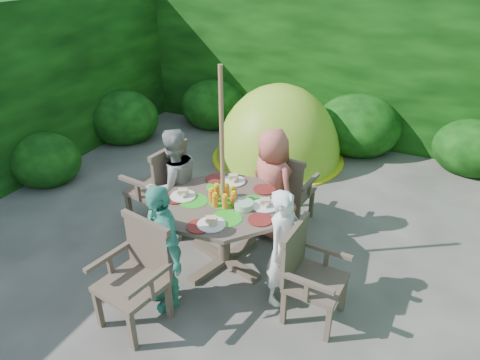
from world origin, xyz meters
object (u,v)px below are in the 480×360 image
at_px(child_left, 174,185).
at_px(child_back, 272,184).
at_px(garden_chair_right, 308,273).
at_px(garden_chair_back, 287,188).
at_px(child_front, 163,247).
at_px(parasol_pole, 223,175).
at_px(dome_tent, 277,158).
at_px(child_right, 284,248).
at_px(patio_table, 224,212).
at_px(garden_chair_front, 137,273).
at_px(garden_chair_left, 161,185).

xyz_separation_m(child_left, child_back, (1.00, 0.53, -0.01)).
bearing_deg(garden_chair_right, garden_chair_back, 30.79).
height_order(garden_chair_back, child_front, child_front).
bearing_deg(parasol_pole, child_front, -107.08).
bearing_deg(child_back, garden_chair_back, -84.49).
relative_size(child_left, dome_tent, 0.55).
distance_m(garden_chair_right, garden_chair_back, 1.56).
distance_m(garden_chair_back, child_right, 1.35).
relative_size(patio_table, child_right, 1.39).
bearing_deg(parasol_pole, garden_chair_right, -18.06).
bearing_deg(garden_chair_front, garden_chair_back, 82.22).
xyz_separation_m(garden_chair_right, child_front, (-1.28, -0.42, 0.16)).
relative_size(patio_table, child_back, 1.26).
height_order(garden_chair_right, dome_tent, dome_tent).
height_order(garden_chair_right, child_left, child_left).
xyz_separation_m(garden_chair_left, child_front, (0.80, -1.10, 0.09)).
distance_m(garden_chair_back, child_left, 1.38).
bearing_deg(garden_chair_left, parasol_pole, 78.99).
xyz_separation_m(patio_table, child_back, (0.23, 0.77, 0.01)).
distance_m(garden_chair_front, child_front, 0.32).
bearing_deg(child_back, dome_tent, -45.49).
distance_m(garden_chair_back, child_front, 1.90).
bearing_deg(child_front, child_back, 108.59).
relative_size(garden_chair_right, child_front, 0.70).
xyz_separation_m(garden_chair_left, child_left, (0.27, -0.10, 0.12)).
bearing_deg(parasol_pole, child_back, 72.92).
distance_m(garden_chair_back, child_back, 0.35).
xyz_separation_m(garden_chair_right, garden_chair_left, (-2.08, 0.68, 0.08)).
xyz_separation_m(child_right, child_back, (-0.53, 1.00, 0.06)).
bearing_deg(parasol_pole, dome_tent, 99.24).
xyz_separation_m(garden_chair_front, child_front, (0.10, 0.28, 0.13)).
height_order(parasol_pole, dome_tent, parasol_pole).
height_order(garden_chair_back, child_right, child_right).
bearing_deg(child_front, garden_chair_back, 108.11).
distance_m(child_left, child_front, 1.13).
relative_size(child_front, dome_tent, 0.52).
bearing_deg(patio_table, garden_chair_right, -18.12).
bearing_deg(dome_tent, child_right, -69.33).
xyz_separation_m(patio_table, child_left, (-0.77, 0.24, 0.02)).
relative_size(garden_chair_left, child_left, 0.78).
relative_size(garden_chair_front, child_back, 0.72).
distance_m(child_right, child_left, 1.60).
bearing_deg(patio_table, child_back, 73.25).
bearing_deg(child_left, garden_chair_left, -80.20).
bearing_deg(dome_tent, child_front, -87.85).
bearing_deg(garden_chair_back, child_right, 114.41).
height_order(garden_chair_front, child_left, child_left).
bearing_deg(parasol_pole, child_left, 162.92).
distance_m(parasol_pole, child_left, 0.90).
bearing_deg(child_front, parasol_pole, 108.59).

